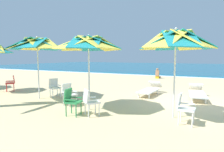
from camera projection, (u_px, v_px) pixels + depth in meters
name	position (u px, v px, depth m)	size (l,w,h in m)	color
ground_plane	(188.00, 104.00, 7.70)	(80.00, 80.00, 0.00)	beige
sea	(202.00, 67.00, 33.78)	(80.00, 36.00, 0.10)	#19607F
surf_foam	(198.00, 77.00, 17.47)	(80.00, 0.70, 0.01)	white
beach_umbrella_0	(176.00, 41.00, 5.69)	(2.27, 2.27, 2.76)	silver
plastic_chair_0	(184.00, 107.00, 5.31)	(0.49, 0.46, 0.87)	white
beach_umbrella_1	(89.00, 44.00, 6.58)	(2.46, 2.46, 2.67)	silver
plastic_chair_1	(69.00, 93.00, 7.34)	(0.56, 0.53, 0.87)	white
plastic_chair_2	(72.00, 100.00, 6.14)	(0.53, 0.51, 0.87)	#2D8C4C
plastic_chair_3	(90.00, 101.00, 6.06)	(0.63, 0.63, 0.87)	white
beach_umbrella_2	(37.00, 44.00, 8.38)	(2.57, 2.57, 2.80)	silver
plastic_chair_4	(54.00, 87.00, 8.94)	(0.61, 0.59, 0.87)	white
plastic_chair_5	(11.00, 82.00, 10.46)	(0.62, 0.63, 0.87)	red
sun_lounger_1	(197.00, 93.00, 8.53)	(0.89, 2.21, 0.62)	white
sun_lounger_2	(150.00, 89.00, 9.44)	(0.78, 2.18, 0.62)	white
beachgoer_seated	(158.00, 75.00, 16.77)	(0.30, 0.93, 0.92)	yellow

